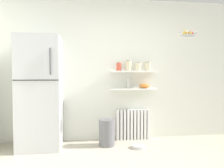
{
  "coord_description": "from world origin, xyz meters",
  "views": [
    {
      "loc": [
        -0.64,
        -2.07,
        1.22
      ],
      "look_at": [
        -0.16,
        1.6,
        1.05
      ],
      "focal_mm": 35.44,
      "sensor_mm": 36.0,
      "label": 1
    }
  ],
  "objects_px": {
    "storage_jar_0": "(119,66)",
    "hanging_fruit_basket": "(188,33)",
    "refrigerator": "(40,92)",
    "radiator": "(133,124)",
    "trash_bin": "(107,133)",
    "vase": "(129,83)",
    "shelf_bowl": "(144,86)",
    "pet_food_bowl": "(139,147)",
    "storage_jar_2": "(138,67)",
    "storage_jar_1": "(129,66)",
    "storage_jar_3": "(148,66)"
  },
  "relations": [
    {
      "from": "shelf_bowl",
      "to": "trash_bin",
      "type": "xyz_separation_m",
      "value": [
        -0.73,
        -0.28,
        -0.77
      ]
    },
    {
      "from": "pet_food_bowl",
      "to": "hanging_fruit_basket",
      "type": "distance_m",
      "value": 2.05
    },
    {
      "from": "radiator",
      "to": "storage_jar_2",
      "type": "height_order",
      "value": "storage_jar_2"
    },
    {
      "from": "storage_jar_0",
      "to": "hanging_fruit_basket",
      "type": "xyz_separation_m",
      "value": [
        1.08,
        -0.46,
        0.54
      ]
    },
    {
      "from": "radiator",
      "to": "storage_jar_3",
      "type": "xyz_separation_m",
      "value": [
        0.27,
        -0.03,
        1.08
      ]
    },
    {
      "from": "refrigerator",
      "to": "pet_food_bowl",
      "type": "relative_size",
      "value": 8.54
    },
    {
      "from": "storage_jar_0",
      "to": "vase",
      "type": "relative_size",
      "value": 0.89
    },
    {
      "from": "trash_bin",
      "to": "hanging_fruit_basket",
      "type": "xyz_separation_m",
      "value": [
        1.34,
        -0.18,
        1.67
      ]
    },
    {
      "from": "trash_bin",
      "to": "storage_jar_2",
      "type": "bearing_deg",
      "value": 24.61
    },
    {
      "from": "trash_bin",
      "to": "hanging_fruit_basket",
      "type": "bearing_deg",
      "value": -7.83
    },
    {
      "from": "storage_jar_1",
      "to": "trash_bin",
      "type": "xyz_separation_m",
      "value": [
        -0.43,
        -0.28,
        -1.15
      ]
    },
    {
      "from": "storage_jar_2",
      "to": "vase",
      "type": "distance_m",
      "value": 0.35
    },
    {
      "from": "shelf_bowl",
      "to": "trash_bin",
      "type": "distance_m",
      "value": 1.1
    },
    {
      "from": "storage_jar_2",
      "to": "vase",
      "type": "bearing_deg",
      "value": 180.0
    },
    {
      "from": "storage_jar_1",
      "to": "pet_food_bowl",
      "type": "relative_size",
      "value": 0.89
    },
    {
      "from": "storage_jar_2",
      "to": "hanging_fruit_basket",
      "type": "distance_m",
      "value": 1.01
    },
    {
      "from": "storage_jar_3",
      "to": "shelf_bowl",
      "type": "relative_size",
      "value": 0.88
    },
    {
      "from": "storage_jar_3",
      "to": "vase",
      "type": "xyz_separation_m",
      "value": [
        -0.35,
        0.0,
        -0.31
      ]
    },
    {
      "from": "storage_jar_0",
      "to": "storage_jar_3",
      "type": "bearing_deg",
      "value": -0.0
    },
    {
      "from": "storage_jar_0",
      "to": "pet_food_bowl",
      "type": "relative_size",
      "value": 0.76
    },
    {
      "from": "radiator",
      "to": "vase",
      "type": "relative_size",
      "value": 3.4
    },
    {
      "from": "refrigerator",
      "to": "shelf_bowl",
      "type": "height_order",
      "value": "refrigerator"
    },
    {
      "from": "storage_jar_3",
      "to": "hanging_fruit_basket",
      "type": "bearing_deg",
      "value": -40.57
    },
    {
      "from": "storage_jar_0",
      "to": "shelf_bowl",
      "type": "relative_size",
      "value": 0.86
    },
    {
      "from": "refrigerator",
      "to": "trash_bin",
      "type": "relative_size",
      "value": 4.06
    },
    {
      "from": "refrigerator",
      "to": "shelf_bowl",
      "type": "bearing_deg",
      "value": 6.93
    },
    {
      "from": "refrigerator",
      "to": "radiator",
      "type": "xyz_separation_m",
      "value": [
        1.62,
        0.25,
        -0.64
      ]
    },
    {
      "from": "storage_jar_1",
      "to": "trash_bin",
      "type": "distance_m",
      "value": 1.26
    },
    {
      "from": "storage_jar_0",
      "to": "hanging_fruit_basket",
      "type": "relative_size",
      "value": 0.54
    },
    {
      "from": "shelf_bowl",
      "to": "radiator",
      "type": "bearing_deg",
      "value": 171.85
    },
    {
      "from": "shelf_bowl",
      "to": "trash_bin",
      "type": "height_order",
      "value": "shelf_bowl"
    },
    {
      "from": "radiator",
      "to": "storage_jar_2",
      "type": "relative_size",
      "value": 3.87
    },
    {
      "from": "storage_jar_3",
      "to": "vase",
      "type": "bearing_deg",
      "value": 180.0
    },
    {
      "from": "storage_jar_1",
      "to": "vase",
      "type": "bearing_deg",
      "value": 0.0
    },
    {
      "from": "storage_jar_0",
      "to": "storage_jar_1",
      "type": "xyz_separation_m",
      "value": [
        0.18,
        -0.0,
        0.01
      ]
    },
    {
      "from": "storage_jar_3",
      "to": "hanging_fruit_basket",
      "type": "xyz_separation_m",
      "value": [
        0.54,
        -0.46,
        0.54
      ]
    },
    {
      "from": "refrigerator",
      "to": "hanging_fruit_basket",
      "type": "xyz_separation_m",
      "value": [
        2.43,
        -0.24,
        0.98
      ]
    },
    {
      "from": "storage_jar_0",
      "to": "storage_jar_1",
      "type": "bearing_deg",
      "value": -0.0
    },
    {
      "from": "storage_jar_1",
      "to": "pet_food_bowl",
      "type": "distance_m",
      "value": 1.43
    },
    {
      "from": "refrigerator",
      "to": "pet_food_bowl",
      "type": "height_order",
      "value": "refrigerator"
    },
    {
      "from": "refrigerator",
      "to": "radiator",
      "type": "relative_size",
      "value": 2.95
    },
    {
      "from": "refrigerator",
      "to": "storage_jar_1",
      "type": "xyz_separation_m",
      "value": [
        1.53,
        0.22,
        0.46
      ]
    },
    {
      "from": "radiator",
      "to": "storage_jar_3",
      "type": "height_order",
      "value": "storage_jar_3"
    },
    {
      "from": "refrigerator",
      "to": "hanging_fruit_basket",
      "type": "relative_size",
      "value": 6.06
    },
    {
      "from": "storage_jar_3",
      "to": "hanging_fruit_basket",
      "type": "height_order",
      "value": "hanging_fruit_basket"
    },
    {
      "from": "vase",
      "to": "shelf_bowl",
      "type": "height_order",
      "value": "vase"
    },
    {
      "from": "storage_jar_0",
      "to": "storage_jar_3",
      "type": "height_order",
      "value": "storage_jar_3"
    },
    {
      "from": "trash_bin",
      "to": "radiator",
      "type": "bearing_deg",
      "value": 30.73
    },
    {
      "from": "storage_jar_3",
      "to": "shelf_bowl",
      "type": "xyz_separation_m",
      "value": [
        -0.06,
        0.0,
        -0.36
      ]
    },
    {
      "from": "storage_jar_0",
      "to": "hanging_fruit_basket",
      "type": "bearing_deg",
      "value": -23.2
    }
  ]
}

